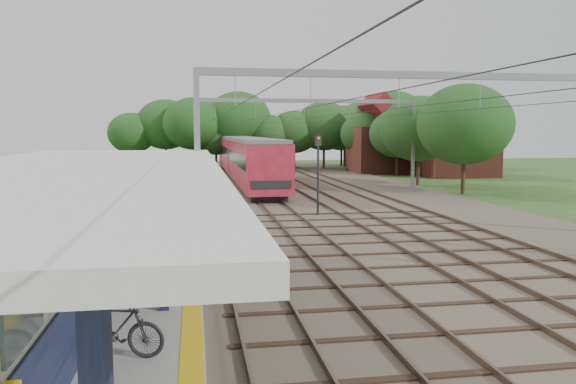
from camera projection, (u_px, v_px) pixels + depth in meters
ballast_bed at (330, 197)px, 38.47m from camera, size 18.00×90.00×0.10m
platform at (131, 249)px, 20.88m from camera, size 5.00×52.00×0.35m
yellow_stripe at (193, 243)px, 21.23m from camera, size 0.45×52.00×0.01m
station_building at (39, 235)px, 13.59m from camera, size 3.41×18.00×3.40m
canopy at (76, 172)px, 12.62m from camera, size 6.40×20.00×3.44m
rail_tracks at (294, 196)px, 38.05m from camera, size 11.80×88.00×0.15m
catenary_system at (339, 115)px, 33.16m from camera, size 17.22×88.00×7.00m
tree_band at (272, 128)px, 64.51m from camera, size 31.72×30.88×8.82m
house_near at (456, 147)px, 56.65m from camera, size 7.00×6.12×7.89m
house_far at (388, 143)px, 61.68m from camera, size 8.00×6.12×8.66m
person at (181, 237)px, 18.04m from camera, size 0.69×0.55×1.66m
bicycle at (116, 328)px, 10.42m from camera, size 1.91×0.98×1.11m
train at (244, 157)px, 52.34m from camera, size 2.98×37.09×3.91m
signal_post at (318, 166)px, 29.73m from camera, size 0.33×0.30×4.32m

